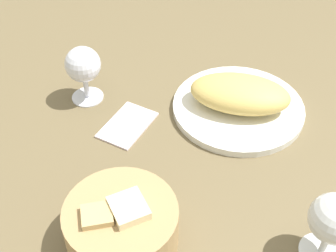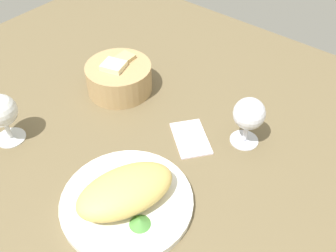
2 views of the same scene
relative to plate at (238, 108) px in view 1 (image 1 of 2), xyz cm
name	(u,v)px [view 1 (image 1 of 2)]	position (x,y,z in cm)	size (l,w,h in cm)	color
ground_plane	(229,146)	(3.69, 8.07, -1.70)	(140.00, 140.00, 2.00)	brown
plate	(238,108)	(0.00, 0.00, 0.00)	(24.92, 24.92, 1.40)	white
omelette	(240,94)	(0.00, 0.00, 3.48)	(18.63, 10.59, 5.55)	tan
lettuce_garnish	(243,83)	(-2.26, -5.43, 1.44)	(3.92, 3.92, 1.47)	#4A8C3C
bread_basket	(121,225)	(24.21, 25.39, 3.05)	(16.13, 16.13, 8.40)	tan
wine_glass_near	(83,67)	(28.29, -8.43, 6.75)	(6.79, 6.79, 11.43)	silver
wine_glass_far	(334,221)	(-3.58, 31.86, 6.89)	(7.00, 7.00, 11.67)	silver
folded_napkin	(127,124)	(21.30, 0.96, -0.30)	(11.00, 7.00, 0.80)	white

